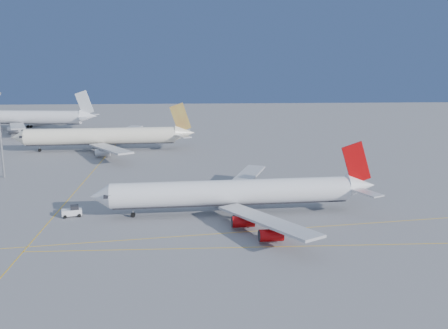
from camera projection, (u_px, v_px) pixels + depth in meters
The scene contains 6 objects.
ground at pixel (233, 223), 107.73m from camera, with size 500.00×500.00×0.00m, color slate.
taxiway_lines at pixel (167, 214), 113.15m from camera, with size 118.86×140.00×0.02m.
airliner_virgin at pixel (238, 193), 112.99m from camera, with size 65.43×58.65×16.14m.
airliner_etihad at pixel (105, 136), 184.95m from camera, with size 66.98×61.80×17.48m.
airliner_third at pixel (26, 117), 235.31m from camera, with size 68.78×63.15×18.44m.
pushback_tug at pixel (72, 211), 111.69m from camera, with size 4.78×3.58×2.45m.
Camera 1 is at (-7.39, -101.98, 36.23)m, focal length 40.00 mm.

